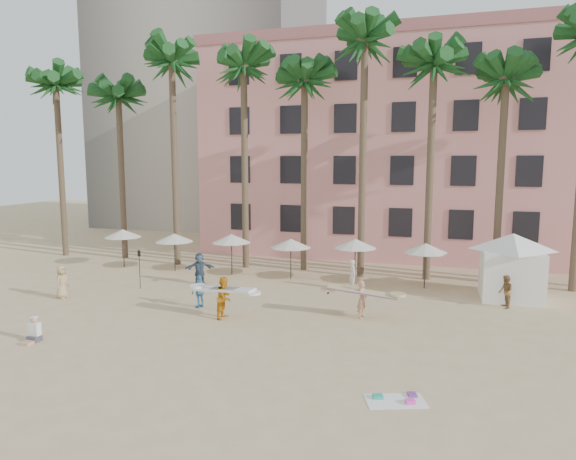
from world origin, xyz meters
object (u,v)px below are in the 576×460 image
at_px(pink_hotel, 436,151).
at_px(carrier_white, 225,296).
at_px(carrier_yellow, 362,297).
at_px(cabana, 512,260).

bearing_deg(pink_hotel, carrier_white, -111.54).
xyz_separation_m(carrier_yellow, carrier_white, (-6.11, -1.91, 0.02)).
distance_m(carrier_yellow, carrier_white, 6.41).
bearing_deg(pink_hotel, carrier_yellow, -97.22).
height_order(pink_hotel, carrier_yellow, pink_hotel).
bearing_deg(carrier_yellow, carrier_white, -162.61).
bearing_deg(carrier_yellow, cabana, 39.48).
relative_size(cabana, carrier_white, 1.51).
relative_size(cabana, carrier_yellow, 1.42).
distance_m(cabana, carrier_white, 15.22).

